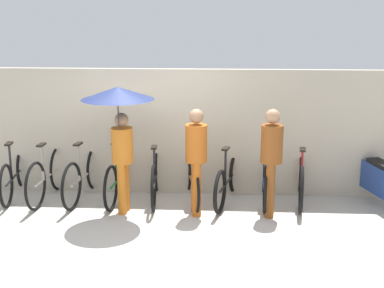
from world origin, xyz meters
TOP-DOWN VIEW (x-y plane):
  - ground_plane at (0.00, 0.00)m, footprint 30.00×30.00m
  - back_wall at (0.00, 1.77)m, footprint 13.83×0.12m
  - parked_bicycle_0 at (-2.31, 1.41)m, footprint 0.44×1.69m
  - parked_bicycle_1 at (-1.73, 1.33)m, footprint 0.44×1.73m
  - parked_bicycle_2 at (-1.15, 1.37)m, footprint 0.44×1.78m
  - parked_bicycle_3 at (-0.58, 1.38)m, footprint 0.44×1.74m
  - parked_bicycle_4 at (-0.00, 1.37)m, footprint 0.44×1.67m
  - parked_bicycle_5 at (0.58, 1.38)m, footprint 0.50×1.73m
  - parked_bicycle_6 at (1.16, 1.36)m, footprint 0.56×1.68m
  - parked_bicycle_7 at (1.73, 1.40)m, footprint 0.44×1.71m
  - parked_bicycle_8 at (2.31, 1.42)m, footprint 0.44×1.67m
  - pedestrian_leading at (-0.42, 0.73)m, footprint 1.04×1.04m
  - pedestrian_center at (0.68, 0.80)m, footprint 0.32×0.32m
  - pedestrian_trailing at (1.78, 0.80)m, footprint 0.32×0.32m
  - motorcycle at (3.51, 1.34)m, footprint 0.78×2.03m

SIDE VIEW (x-z plane):
  - ground_plane at x=0.00m, z-range 0.00..0.00m
  - parked_bicycle_6 at x=1.16m, z-range -0.17..0.88m
  - parked_bicycle_0 at x=-2.31m, z-range -0.15..0.88m
  - parked_bicycle_5 at x=0.58m, z-range -0.13..0.86m
  - parked_bicycle_8 at x=2.31m, z-range -0.11..0.86m
  - parked_bicycle_3 at x=-0.58m, z-range -0.12..0.87m
  - parked_bicycle_4 at x=0.00m, z-range -0.13..0.89m
  - parked_bicycle_7 at x=1.73m, z-range -0.10..0.86m
  - parked_bicycle_2 at x=-1.15m, z-range -0.12..0.90m
  - motorcycle at x=3.51m, z-range -0.06..0.85m
  - parked_bicycle_1 at x=-1.73m, z-range -0.13..0.92m
  - pedestrian_center at x=0.68m, z-range 0.13..1.73m
  - pedestrian_trailing at x=1.78m, z-range 0.13..1.74m
  - back_wall at x=0.00m, z-range 0.00..2.07m
  - pedestrian_leading at x=-0.42m, z-range 0.57..2.50m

